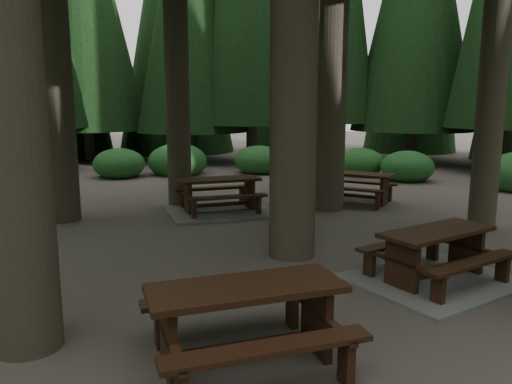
{
  "coord_description": "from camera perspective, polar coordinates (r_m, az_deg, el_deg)",
  "views": [
    {
      "loc": [
        -0.7,
        -8.59,
        2.78
      ],
      "look_at": [
        0.19,
        0.74,
        1.1
      ],
      "focal_mm": 35.0,
      "sensor_mm": 36.0,
      "label": 1
    }
  ],
  "objects": [
    {
      "name": "ground",
      "position": [
        9.05,
        -0.75,
        -7.72
      ],
      "size": [
        80.0,
        80.0,
        0.0
      ],
      "primitive_type": "plane",
      "color": "#554C45",
      "rests_on": "ground"
    },
    {
      "name": "picnic_table_a",
      "position": [
        8.39,
        19.8,
        -7.68
      ],
      "size": [
        3.15,
        2.96,
        0.84
      ],
      "rotation": [
        0.0,
        0.0,
        0.48
      ],
      "color": "gray",
      "rests_on": "ground"
    },
    {
      "name": "picnic_table_c",
      "position": [
        12.85,
        -4.19,
        -0.92
      ],
      "size": [
        3.05,
        2.72,
        0.89
      ],
      "rotation": [
        0.0,
        0.0,
        0.24
      ],
      "color": "gray",
      "rests_on": "ground"
    },
    {
      "name": "picnic_table_d",
      "position": [
        14.27,
        11.42,
        1.02
      ],
      "size": [
        2.5,
        2.4,
        0.85
      ],
      "rotation": [
        0.0,
        0.0,
        -0.59
      ],
      "color": "black",
      "rests_on": "ground"
    },
    {
      "name": "picnic_table_e",
      "position": [
        5.44,
        -1.14,
        -13.53
      ],
      "size": [
        2.4,
        2.11,
        0.9
      ],
      "rotation": [
        0.0,
        0.0,
        0.24
      ],
      "color": "black",
      "rests_on": "ground"
    },
    {
      "name": "shrub_ring",
      "position": [
        9.74,
        3.03,
        -4.0
      ],
      "size": [
        23.86,
        24.64,
        1.49
      ],
      "color": "#1F5B28",
      "rests_on": "ground"
    }
  ]
}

